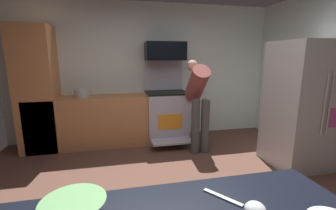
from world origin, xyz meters
The scene contains 11 objects.
ground_plane centered at (0.00, 0.00, -0.01)m, with size 5.20×4.80×0.02m, color brown.
wall_back centered at (0.00, 2.34, 1.30)m, with size 5.20×0.12×2.60m, color silver.
lower_cabinet_run centered at (-0.90, 1.98, 0.45)m, with size 2.40×0.60×0.90m, color #BF7B49.
cabinet_column centered at (-1.90, 1.98, 1.05)m, with size 0.60×0.60×2.10m, color #BF7B49.
oven_range centered at (0.32, 1.97, 0.51)m, with size 0.76×0.95×1.53m.
microwave centered at (0.32, 2.06, 1.70)m, with size 0.74×0.38×0.34m, color black.
refrigerator centered at (2.03, 0.52, 0.91)m, with size 0.83×0.81×1.81m.
person_cook centered at (0.74, 1.40, 0.93)m, with size 0.31×0.70×1.54m.
mixing_bowl_small centered at (-0.79, -1.29, 0.94)m, with size 0.28×0.28×0.09m, color #639B5D.
knife_paring centered at (-0.09, -1.29, 0.90)m, with size 0.21×0.02×0.01m, color #B7BABF.
stock_pot centered at (-1.20, 1.98, 0.97)m, with size 0.24×0.24×0.15m, color #B7B9C0.
Camera 1 is at (-0.58, -2.25, 1.60)m, focal length 24.64 mm.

